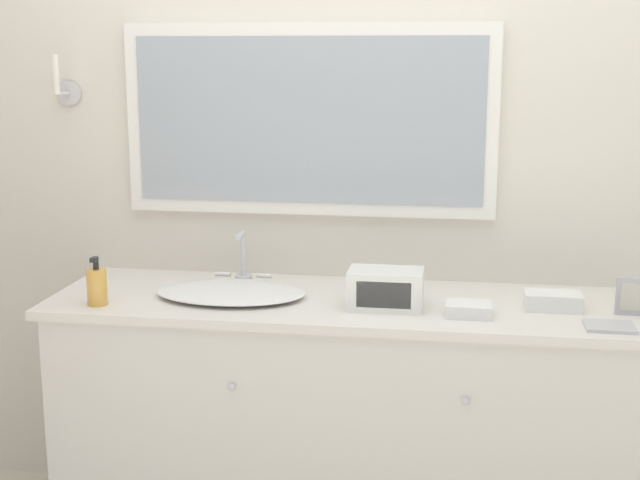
% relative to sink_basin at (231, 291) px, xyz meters
% --- Properties ---
extents(wall_back, '(8.00, 0.18, 2.55)m').
position_rel_sink_basin_xyz_m(wall_back, '(0.42, 0.35, 0.38)').
color(wall_back, silver).
rests_on(wall_back, ground_plane).
extents(vanity_counter, '(2.06, 0.61, 0.88)m').
position_rel_sink_basin_xyz_m(vanity_counter, '(0.43, 0.02, -0.46)').
color(vanity_counter, silver).
rests_on(vanity_counter, ground_plane).
extents(sink_basin, '(0.51, 0.38, 0.19)m').
position_rel_sink_basin_xyz_m(sink_basin, '(0.00, 0.00, 0.00)').
color(sink_basin, white).
rests_on(sink_basin, vanity_counter).
extents(soap_bottle, '(0.07, 0.07, 0.16)m').
position_rel_sink_basin_xyz_m(soap_bottle, '(-0.40, -0.16, 0.04)').
color(soap_bottle, gold).
rests_on(soap_bottle, vanity_counter).
extents(appliance_box, '(0.24, 0.15, 0.12)m').
position_rel_sink_basin_xyz_m(appliance_box, '(0.53, -0.05, 0.04)').
color(appliance_box, white).
rests_on(appliance_box, vanity_counter).
extents(picture_frame, '(0.10, 0.01, 0.12)m').
position_rel_sink_basin_xyz_m(picture_frame, '(1.30, -0.02, 0.04)').
color(picture_frame, '#B2B2B7').
rests_on(picture_frame, vanity_counter).
extents(hand_towel_near_sink, '(0.18, 0.11, 0.05)m').
position_rel_sink_basin_xyz_m(hand_towel_near_sink, '(1.06, 0.02, 0.01)').
color(hand_towel_near_sink, white).
rests_on(hand_towel_near_sink, vanity_counter).
extents(hand_towel_far_corner, '(0.14, 0.11, 0.04)m').
position_rel_sink_basin_xyz_m(hand_towel_far_corner, '(0.79, -0.10, 0.00)').
color(hand_towel_far_corner, white).
rests_on(hand_towel_far_corner, vanity_counter).
extents(metal_tray, '(0.15, 0.12, 0.01)m').
position_rel_sink_basin_xyz_m(metal_tray, '(1.21, -0.16, -0.01)').
color(metal_tray, silver).
rests_on(metal_tray, vanity_counter).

